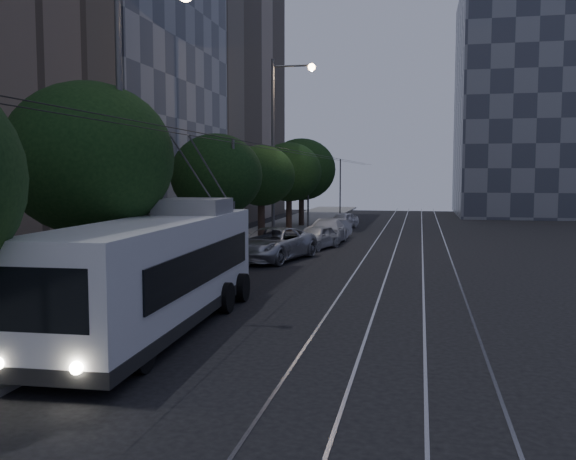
# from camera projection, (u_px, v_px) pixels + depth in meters

# --- Properties ---
(ground) EXTENTS (120.00, 120.00, 0.00)m
(ground) POSITION_uv_depth(u_px,v_px,m) (311.00, 325.00, 18.85)
(ground) COLOR black
(ground) RESTS_ON ground
(sidewalk) EXTENTS (5.00, 90.00, 0.15)m
(sidewalk) POSITION_uv_depth(u_px,v_px,m) (246.00, 244.00, 39.87)
(sidewalk) COLOR slate
(sidewalk) RESTS_ON ground
(tram_rails) EXTENTS (4.52, 90.00, 0.02)m
(tram_rails) POSITION_uv_depth(u_px,v_px,m) (409.00, 249.00, 37.86)
(tram_rails) COLOR gray
(tram_rails) RESTS_ON ground
(overhead_wires) EXTENTS (2.23, 90.00, 6.00)m
(overhead_wires) POSITION_uv_depth(u_px,v_px,m) (285.00, 190.00, 39.07)
(overhead_wires) COLOR black
(overhead_wires) RESTS_ON ground
(building_glass_mid) EXTENTS (14.40, 18.40, 26.80)m
(building_glass_mid) POSITION_uv_depth(u_px,v_px,m) (87.00, 39.00, 42.98)
(building_glass_mid) COLOR #3E424F
(building_glass_mid) RESTS_ON ground
(building_tan_far) EXTENTS (14.40, 22.40, 34.80)m
(building_tan_far) POSITION_uv_depth(u_px,v_px,m) (191.00, 40.00, 62.14)
(building_tan_far) COLOR gray
(building_tan_far) RESTS_ON ground
(building_distant_right) EXTENTS (22.00, 18.00, 24.00)m
(building_distant_right) POSITION_uv_depth(u_px,v_px,m) (565.00, 102.00, 67.84)
(building_distant_right) COLOR #3E424F
(building_distant_right) RESTS_ON ground
(trolleybus) EXTENTS (2.97, 12.21, 5.63)m
(trolleybus) POSITION_uv_depth(u_px,v_px,m) (160.00, 271.00, 18.20)
(trolleybus) COLOR white
(trolleybus) RESTS_ON ground
(pickup_silver) EXTENTS (4.14, 6.53, 1.68)m
(pickup_silver) POSITION_uv_depth(u_px,v_px,m) (272.00, 244.00, 32.82)
(pickup_silver) COLOR #B3B4BB
(pickup_silver) RESTS_ON ground
(car_white_a) EXTENTS (2.80, 4.42, 1.40)m
(car_white_a) POSITION_uv_depth(u_px,v_px,m) (316.00, 237.00, 37.91)
(car_white_a) COLOR #AFAFB3
(car_white_a) RESTS_ON ground
(car_white_b) EXTENTS (2.25, 5.26, 1.51)m
(car_white_b) POSITION_uv_depth(u_px,v_px,m) (327.00, 232.00, 40.80)
(car_white_b) COLOR silver
(car_white_b) RESTS_ON ground
(car_white_c) EXTENTS (2.95, 4.52, 1.41)m
(car_white_c) POSITION_uv_depth(u_px,v_px,m) (328.00, 229.00, 43.29)
(car_white_c) COLOR silver
(car_white_c) RESTS_ON ground
(car_white_d) EXTENTS (2.64, 4.08, 1.29)m
(car_white_d) POSITION_uv_depth(u_px,v_px,m) (343.00, 220.00, 52.35)
(car_white_d) COLOR white
(car_white_d) RESTS_ON ground
(tree_1) EXTENTS (5.27, 5.27, 7.27)m
(tree_1) POSITION_uv_depth(u_px,v_px,m) (89.00, 159.00, 19.88)
(tree_1) COLOR #2E201A
(tree_1) RESTS_ON ground
(tree_2) EXTENTS (4.42, 4.42, 6.36)m
(tree_2) POSITION_uv_depth(u_px,v_px,m) (216.00, 176.00, 30.71)
(tree_2) COLOR #2E201A
(tree_2) RESTS_ON ground
(tree_3) EXTENTS (4.16, 4.16, 6.20)m
(tree_3) POSITION_uv_depth(u_px,v_px,m) (261.00, 176.00, 39.35)
(tree_3) COLOR #2E201A
(tree_3) RESTS_ON ground
(tree_4) EXTENTS (4.87, 4.87, 6.77)m
(tree_4) POSITION_uv_depth(u_px,v_px,m) (289.00, 172.00, 47.63)
(tree_4) COLOR #2E201A
(tree_4) RESTS_ON ground
(tree_5) EXTENTS (5.70, 5.70, 7.37)m
(tree_5) POSITION_uv_depth(u_px,v_px,m) (301.00, 170.00, 53.19)
(tree_5) COLOR #2E201A
(tree_5) RESTS_ON ground
(streetlamp_near) EXTENTS (2.44, 0.44, 10.08)m
(streetlamp_near) POSITION_uv_depth(u_px,v_px,m) (133.00, 119.00, 19.07)
(streetlamp_near) COLOR #4F4F51
(streetlamp_near) RESTS_ON ground
(streetlamp_far) EXTENTS (2.71, 0.44, 11.37)m
(streetlamp_far) POSITION_uv_depth(u_px,v_px,m) (280.00, 135.00, 39.11)
(streetlamp_far) COLOR #4F4F51
(streetlamp_far) RESTS_ON ground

